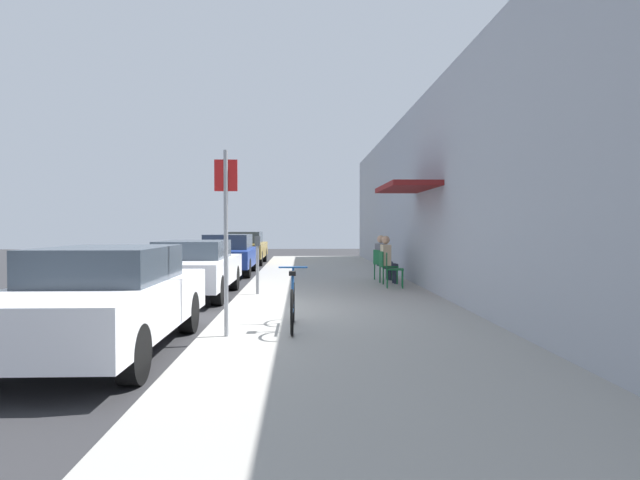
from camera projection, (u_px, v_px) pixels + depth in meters
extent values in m
plane|color=#2D2D30|center=(223.00, 316.00, 9.88)|extent=(60.00, 60.00, 0.00)
cube|color=#9E9B93|center=(337.00, 298.00, 11.95)|extent=(4.50, 32.00, 0.12)
cube|color=#999EA8|center=(444.00, 190.00, 11.98)|extent=(0.30, 32.00, 4.97)
cube|color=maroon|center=(406.00, 187.00, 12.74)|extent=(1.10, 2.80, 0.12)
cube|color=silver|center=(104.00, 306.00, 6.90)|extent=(1.80, 4.40, 0.61)
cube|color=#333D47|center=(108.00, 264.00, 7.04)|extent=(1.48, 2.11, 0.45)
cylinder|color=black|center=(188.00, 312.00, 8.30)|extent=(0.22, 0.64, 0.64)
cylinder|color=black|center=(85.00, 313.00, 8.24)|extent=(0.22, 0.64, 0.64)
cylinder|color=black|center=(133.00, 354.00, 5.57)|extent=(0.22, 0.64, 0.64)
cube|color=silver|center=(193.00, 271.00, 12.50)|extent=(1.80, 4.40, 0.59)
cube|color=#333D47|center=(194.00, 249.00, 12.64)|extent=(1.48, 2.11, 0.41)
cylinder|color=black|center=(234.00, 278.00, 13.90)|extent=(0.22, 0.64, 0.64)
cylinder|color=black|center=(173.00, 278.00, 13.84)|extent=(0.22, 0.64, 0.64)
cylinder|color=black|center=(218.00, 290.00, 11.17)|extent=(0.22, 0.64, 0.64)
cylinder|color=black|center=(141.00, 291.00, 11.12)|extent=(0.22, 0.64, 0.64)
cube|color=navy|center=(228.00, 257.00, 18.51)|extent=(1.80, 4.40, 0.57)
cube|color=#333D47|center=(229.00, 242.00, 18.64)|extent=(1.48, 2.11, 0.50)
cylinder|color=black|center=(254.00, 262.00, 19.90)|extent=(0.22, 0.64, 0.64)
cylinder|color=black|center=(212.00, 263.00, 19.85)|extent=(0.22, 0.64, 0.64)
cylinder|color=black|center=(247.00, 268.00, 17.18)|extent=(0.22, 0.64, 0.64)
cylinder|color=black|center=(197.00, 268.00, 17.12)|extent=(0.22, 0.64, 0.64)
cube|color=#A58433|center=(244.00, 250.00, 23.75)|extent=(1.80, 4.40, 0.61)
cube|color=#333D47|center=(245.00, 237.00, 23.89)|extent=(1.48, 2.11, 0.50)
cylinder|color=black|center=(264.00, 255.00, 25.15)|extent=(0.22, 0.64, 0.64)
cylinder|color=black|center=(230.00, 255.00, 25.10)|extent=(0.22, 0.64, 0.64)
cylinder|color=black|center=(260.00, 258.00, 22.43)|extent=(0.22, 0.64, 0.64)
cylinder|color=black|center=(222.00, 259.00, 22.37)|extent=(0.22, 0.64, 0.64)
cylinder|color=slate|center=(257.00, 270.00, 12.14)|extent=(0.07, 0.07, 1.10)
cube|color=#383D42|center=(257.00, 241.00, 12.12)|extent=(0.12, 0.10, 0.22)
cylinder|color=gray|center=(226.00, 244.00, 7.43)|extent=(0.06, 0.06, 2.60)
cube|color=red|center=(226.00, 175.00, 7.43)|extent=(0.32, 0.02, 0.44)
torus|color=black|center=(293.00, 302.00, 8.53)|extent=(0.04, 0.66, 0.66)
torus|color=black|center=(292.00, 313.00, 7.48)|extent=(0.04, 0.66, 0.66)
cylinder|color=#1E4C8C|center=(293.00, 307.00, 8.00)|extent=(0.04, 1.05, 0.04)
cylinder|color=#1E4C8C|center=(292.00, 292.00, 7.85)|extent=(0.04, 0.04, 0.50)
cube|color=black|center=(292.00, 273.00, 7.84)|extent=(0.10, 0.20, 0.06)
cylinder|color=#1E4C8C|center=(293.00, 285.00, 8.47)|extent=(0.03, 0.03, 0.56)
cylinder|color=#1E4C8C|center=(293.00, 267.00, 8.46)|extent=(0.46, 0.03, 0.03)
cylinder|color=#14592D|center=(402.00, 278.00, 13.60)|extent=(0.04, 0.04, 0.45)
cylinder|color=#14592D|center=(403.00, 280.00, 13.23)|extent=(0.04, 0.04, 0.45)
cylinder|color=#14592D|center=(387.00, 278.00, 13.65)|extent=(0.04, 0.04, 0.45)
cylinder|color=#14592D|center=(387.00, 279.00, 13.27)|extent=(0.04, 0.04, 0.45)
cube|color=#14592D|center=(395.00, 269.00, 13.43)|extent=(0.50, 0.50, 0.03)
cube|color=#14592D|center=(387.00, 261.00, 13.45)|extent=(0.10, 0.44, 0.40)
cylinder|color=#14592D|center=(394.00, 274.00, 14.62)|extent=(0.04, 0.04, 0.45)
cylinder|color=#14592D|center=(397.00, 276.00, 14.24)|extent=(0.04, 0.04, 0.45)
cylinder|color=#14592D|center=(380.00, 275.00, 14.58)|extent=(0.04, 0.04, 0.45)
cylinder|color=#14592D|center=(383.00, 276.00, 14.20)|extent=(0.04, 0.04, 0.45)
cube|color=#14592D|center=(389.00, 266.00, 14.40)|extent=(0.47, 0.47, 0.03)
cube|color=#14592D|center=(381.00, 259.00, 14.38)|extent=(0.06, 0.44, 0.40)
cylinder|color=#232838|center=(394.00, 274.00, 14.53)|extent=(0.11, 0.11, 0.47)
cylinder|color=#232838|center=(389.00, 266.00, 14.51)|extent=(0.37, 0.17, 0.14)
cylinder|color=#232838|center=(396.00, 275.00, 14.33)|extent=(0.11, 0.11, 0.47)
cylinder|color=#232838|center=(391.00, 266.00, 14.31)|extent=(0.37, 0.17, 0.14)
cube|color=#CCB28C|center=(386.00, 255.00, 14.39)|extent=(0.25, 0.38, 0.56)
sphere|color=tan|center=(386.00, 240.00, 14.38)|extent=(0.22, 0.22, 0.22)
cylinder|color=#14592D|center=(387.00, 272.00, 15.56)|extent=(0.04, 0.04, 0.45)
cylinder|color=#14592D|center=(392.00, 273.00, 15.20)|extent=(0.04, 0.04, 0.45)
cylinder|color=#14592D|center=(375.00, 272.00, 15.45)|extent=(0.04, 0.04, 0.45)
cylinder|color=#14592D|center=(380.00, 273.00, 15.09)|extent=(0.04, 0.04, 0.45)
cube|color=#14592D|center=(383.00, 264.00, 15.32)|extent=(0.54, 0.54, 0.03)
cube|color=#14592D|center=(377.00, 257.00, 15.25)|extent=(0.15, 0.43, 0.40)
cylinder|color=#232838|center=(388.00, 272.00, 15.47)|extent=(0.11, 0.11, 0.47)
cylinder|color=#232838|center=(383.00, 264.00, 15.43)|extent=(0.38, 0.23, 0.14)
cylinder|color=#232838|center=(390.00, 272.00, 15.28)|extent=(0.11, 0.11, 0.47)
cylinder|color=#232838|center=(386.00, 264.00, 15.24)|extent=(0.38, 0.23, 0.14)
cube|color=#595960|center=(381.00, 253.00, 15.29)|extent=(0.31, 0.41, 0.56)
sphere|color=tan|center=(381.00, 239.00, 15.28)|extent=(0.22, 0.22, 0.22)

